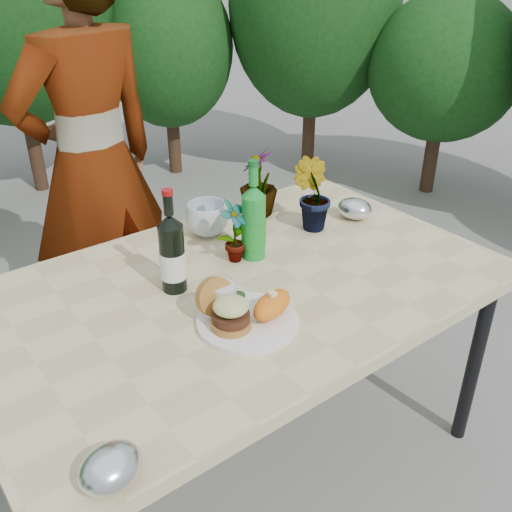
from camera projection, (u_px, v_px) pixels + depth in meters
ground at (243, 455)px, 2.11m from camera, size 80.00×80.00×0.00m
patio_table at (240, 299)px, 1.77m from camera, size 1.60×1.00×0.75m
shrub_hedge at (48, 60)px, 2.71m from camera, size 6.88×5.10×2.24m
dinner_plate at (248, 322)px, 1.55m from camera, size 0.28×0.28×0.01m
burger_stack at (227, 309)px, 1.51m from camera, size 0.11×0.16×0.11m
sweet_potato at (272, 305)px, 1.56m from camera, size 0.17×0.12×0.06m
grilled_veg at (233, 298)px, 1.62m from camera, size 0.08×0.05×0.03m
wine_bottle at (172, 254)px, 1.66m from camera, size 0.08×0.08×0.32m
sparkling_water at (254, 223)px, 1.83m from camera, size 0.08×0.08×0.33m
plastic_cup at (224, 300)px, 1.57m from camera, size 0.07×0.07×0.09m
seedling_left at (234, 232)px, 1.81m from camera, size 0.13×0.11×0.21m
seedling_mid at (312, 195)px, 2.01m from camera, size 0.15×0.17×0.26m
seedling_right at (258, 183)px, 2.12m from camera, size 0.20×0.20×0.25m
blue_bowl at (207, 219)px, 2.00m from camera, size 0.19×0.19×0.12m
foil_packet_left at (111, 468)px, 1.09m from camera, size 0.15×0.14×0.08m
foil_packet_right at (355, 209)px, 2.13m from camera, size 0.15×0.16×0.08m
person at (93, 166)px, 2.27m from camera, size 0.70×0.53×1.75m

